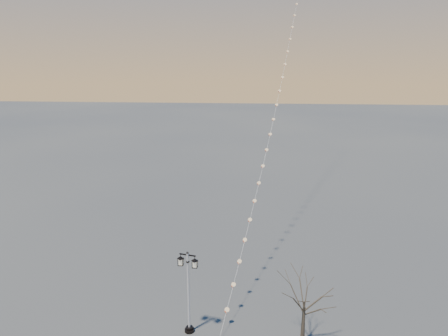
# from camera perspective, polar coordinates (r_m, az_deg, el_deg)

# --- Properties ---
(street_lamp) EXTENTS (1.43, 0.71, 5.73)m
(street_lamp) POSITION_cam_1_polar(r_m,az_deg,el_deg) (26.50, -5.12, -16.81)
(street_lamp) COLOR black
(street_lamp) RESTS_ON ground
(bare_tree) EXTENTS (2.77, 2.77, 4.59)m
(bare_tree) POSITION_cam_1_polar(r_m,az_deg,el_deg) (26.03, 11.49, -17.66)
(bare_tree) COLOR #3C3327
(bare_tree) RESTS_ON ground
(kite_train) EXTENTS (10.14, 47.38, 38.40)m
(kite_train) POSITION_cam_1_polar(r_m,az_deg,el_deg) (44.99, 8.70, 17.38)
(kite_train) COLOR black
(kite_train) RESTS_ON ground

